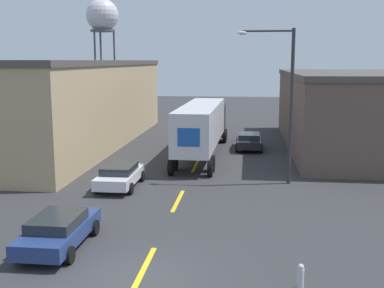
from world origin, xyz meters
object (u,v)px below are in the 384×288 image
(street_lamp, at_px, (285,95))
(fire_hydrant, at_px, (300,277))
(semi_truck, at_px, (203,124))
(parked_car_right_far, at_px, (249,141))
(parked_car_left_near, at_px, (59,230))
(parked_car_left_far, at_px, (120,175))
(water_tower, at_px, (102,17))

(street_lamp, relative_size, fire_hydrant, 10.51)
(semi_truck, bearing_deg, street_lamp, -54.33)
(parked_car_right_far, height_order, street_lamp, street_lamp)
(parked_car_left_near, xyz_separation_m, fire_hydrant, (8.68, -2.40, -0.29))
(semi_truck, relative_size, parked_car_left_far, 3.35)
(water_tower, distance_m, fire_hydrant, 62.44)
(water_tower, xyz_separation_m, fire_hydrant, (23.14, -56.55, -12.86))
(parked_car_left_near, relative_size, fire_hydrant, 5.48)
(parked_car_right_far, bearing_deg, parked_car_left_far, -119.69)
(parked_car_right_far, bearing_deg, water_tower, 123.38)
(fire_hydrant, bearing_deg, street_lamp, 88.52)
(parked_car_left_near, height_order, parked_car_right_far, same)
(semi_truck, distance_m, parked_car_left_near, 18.91)
(water_tower, bearing_deg, parked_car_left_near, -75.05)
(parked_car_left_near, bearing_deg, street_lamp, 49.99)
(semi_truck, bearing_deg, parked_car_right_far, 41.57)
(street_lamp, bearing_deg, water_tower, 118.41)
(street_lamp, bearing_deg, parked_car_left_far, -168.04)
(parked_car_right_far, xyz_separation_m, water_tower, (-21.61, 32.79, 12.57))
(parked_car_left_far, bearing_deg, water_tower, 107.70)
(semi_truck, distance_m, street_lamp, 9.75)
(parked_car_right_far, bearing_deg, semi_truck, -139.68)
(parked_car_left_near, distance_m, fire_hydrant, 9.01)
(semi_truck, xyz_separation_m, street_lamp, (5.29, -7.72, 2.72))
(parked_car_left_far, height_order, parked_car_left_near, same)
(parked_car_left_far, height_order, street_lamp, street_lamp)
(parked_car_left_far, bearing_deg, street_lamp, 11.96)
(parked_car_left_far, height_order, fire_hydrant, parked_car_left_far)
(parked_car_left_far, relative_size, parked_car_right_far, 1.00)
(parked_car_left_near, xyz_separation_m, street_lamp, (9.02, 10.74, 4.38))
(parked_car_right_far, relative_size, street_lamp, 0.52)
(parked_car_left_near, distance_m, parked_car_right_far, 22.52)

